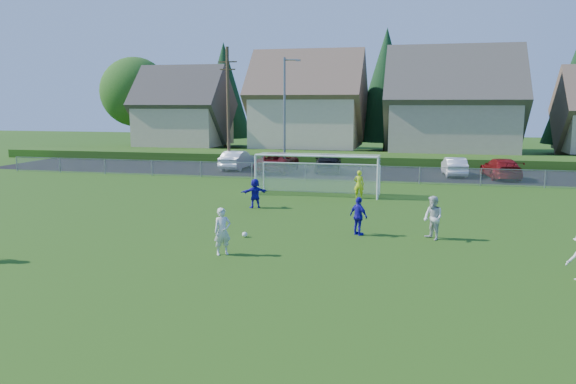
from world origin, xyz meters
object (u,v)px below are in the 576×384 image
at_px(car_c, 278,162).
at_px(car_g, 501,168).
at_px(player_white_a, 222,231).
at_px(player_blue_a, 359,216).
at_px(goalkeeper, 359,184).
at_px(soccer_goal, 318,168).
at_px(car_f, 454,167).
at_px(player_blue_b, 255,193).
at_px(player_white_b, 433,218).
at_px(car_d, 328,163).
at_px(car_b, 237,160).
at_px(soccer_ball, 245,235).

distance_m(car_c, car_g, 17.02).
distance_m(player_white_a, player_blue_a, 6.19).
bearing_deg(goalkeeper, soccer_goal, -19.44).
bearing_deg(player_blue_a, goalkeeper, -45.65).
height_order(player_blue_a, soccer_goal, soccer_goal).
distance_m(player_blue_a, goalkeeper, 9.25).
xyz_separation_m(player_white_a, car_f, (9.57, 25.40, -0.17)).
relative_size(player_white_a, player_blue_b, 1.12).
distance_m(player_white_b, soccer_goal, 12.11).
distance_m(car_d, car_f, 9.75).
relative_size(goalkeeper, car_b, 0.35).
bearing_deg(player_blue_a, car_b, -21.50).
xyz_separation_m(player_blue_a, player_blue_b, (-6.03, 5.01, -0.03)).
bearing_deg(player_blue_b, player_white_a, 67.24).
bearing_deg(player_blue_b, soccer_goal, -148.30).
relative_size(goalkeeper, car_d, 0.33).
relative_size(player_blue_b, car_g, 0.30).
xyz_separation_m(soccer_ball, car_d, (-0.15, 22.70, 0.63)).
distance_m(player_blue_a, car_b, 24.82).
xyz_separation_m(player_white_a, car_c, (-4.18, 24.70, -0.07)).
height_order(player_blue_a, car_b, player_blue_a).
bearing_deg(soccer_ball, car_d, 90.38).
bearing_deg(car_f, car_c, -1.70).
height_order(player_white_a, player_white_b, player_white_b).
relative_size(car_b, car_f, 1.10).
relative_size(player_white_b, car_d, 0.35).
height_order(player_white_a, soccer_goal, soccer_goal).
xyz_separation_m(player_blue_a, car_f, (5.04, 21.18, -0.10)).
xyz_separation_m(player_blue_b, car_d, (1.31, 16.24, -0.04)).
bearing_deg(player_blue_b, soccer_ball, 70.80).
distance_m(soccer_ball, soccer_goal, 11.67).
relative_size(car_b, soccer_goal, 0.64).
bearing_deg(player_blue_b, player_blue_a, 108.27).
distance_m(player_blue_b, car_f, 19.59).
relative_size(player_white_a, car_d, 0.34).
relative_size(player_blue_a, soccer_goal, 0.22).
bearing_deg(car_f, car_g, 162.07).
distance_m(player_white_a, car_d, 25.47).
distance_m(player_blue_b, goalkeeper, 6.57).
bearing_deg(player_white_b, player_blue_a, -128.13).
distance_m(soccer_ball, car_g, 25.37).
bearing_deg(car_f, player_white_b, 79.99).
bearing_deg(car_d, player_blue_b, 77.69).
height_order(player_blue_a, car_g, player_blue_a).
distance_m(player_white_b, car_g, 21.16).
xyz_separation_m(player_blue_a, goalkeeper, (-0.96, 9.20, 0.02)).
bearing_deg(player_white_b, car_d, 163.41).
bearing_deg(car_g, car_b, -10.35).
distance_m(goalkeeper, car_c, 13.69).
height_order(player_blue_a, goalkeeper, goalkeeper).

